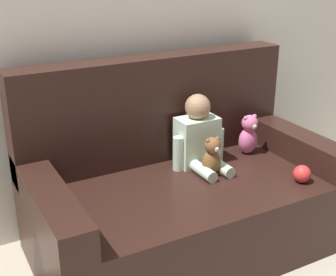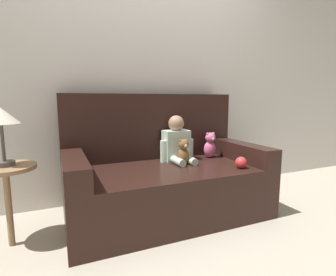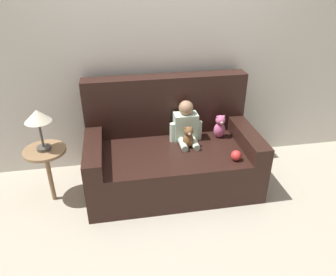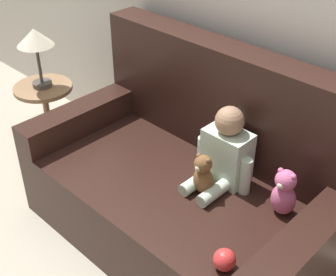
# 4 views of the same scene
# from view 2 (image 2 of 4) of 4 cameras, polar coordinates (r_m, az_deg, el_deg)

# --- Properties ---
(ground_plane) EXTENTS (12.00, 12.00, 0.00)m
(ground_plane) POSITION_cam_2_polar(r_m,az_deg,el_deg) (2.32, -0.38, -16.10)
(ground_plane) COLOR #B7AD99
(wall_back) EXTENTS (8.00, 0.05, 2.60)m
(wall_back) POSITION_cam_2_polar(r_m,az_deg,el_deg) (2.63, -5.12, 15.74)
(wall_back) COLOR silver
(wall_back) RESTS_ON ground_plane
(couch) EXTENTS (1.61, 0.89, 1.01)m
(couch) POSITION_cam_2_polar(r_m,az_deg,el_deg) (2.27, -1.14, -7.76)
(couch) COLOR black
(couch) RESTS_ON ground_plane
(person_baby) EXTENTS (0.32, 0.33, 0.41)m
(person_baby) POSITION_cam_2_polar(r_m,az_deg,el_deg) (2.34, 1.96, -1.12)
(person_baby) COLOR silver
(person_baby) RESTS_ON couch
(teddy_bear_brown) EXTENTS (0.13, 0.10, 0.22)m
(teddy_bear_brown) POSITION_cam_2_polar(r_m,az_deg,el_deg) (2.22, 3.39, -3.20)
(teddy_bear_brown) COLOR brown
(teddy_bear_brown) RESTS_ON couch
(plush_toy_side) EXTENTS (0.12, 0.11, 0.24)m
(plush_toy_side) POSITION_cam_2_polar(r_m,az_deg,el_deg) (2.51, 9.13, -1.54)
(plush_toy_side) COLOR #DB6699
(plush_toy_side) RESTS_ON couch
(toy_ball) EXTENTS (0.09, 0.09, 0.09)m
(toy_ball) POSITION_cam_2_polar(r_m,az_deg,el_deg) (2.19, 15.61, -5.17)
(toy_ball) COLOR red
(toy_ball) RESTS_ON couch
(side_table) EXTENTS (0.37, 0.37, 0.92)m
(side_table) POSITION_cam_2_polar(r_m,az_deg,el_deg) (1.95, -32.27, -1.19)
(side_table) COLOR #93704C
(side_table) RESTS_ON ground_plane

